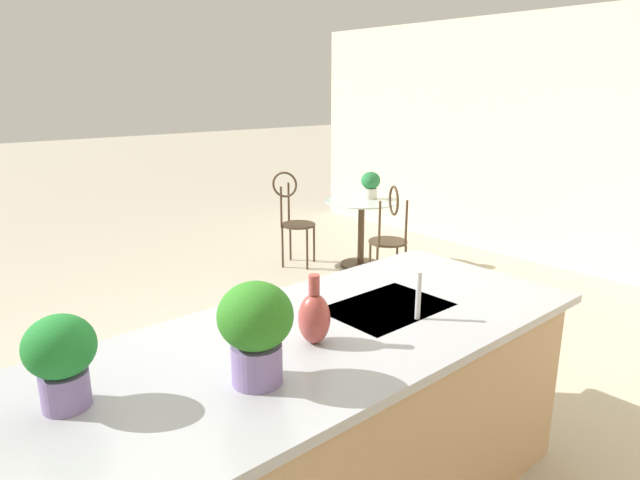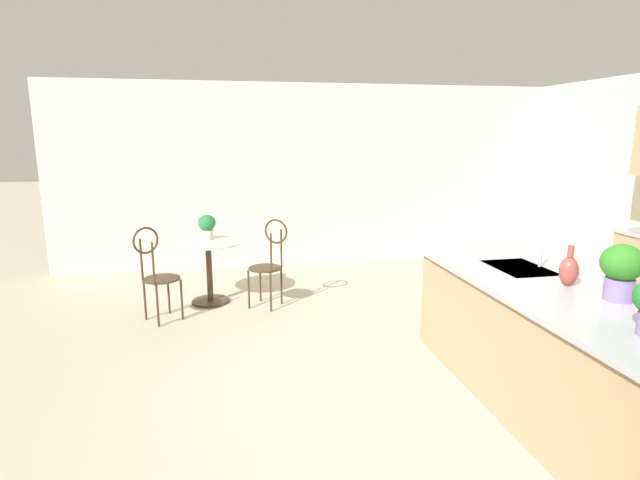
% 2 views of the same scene
% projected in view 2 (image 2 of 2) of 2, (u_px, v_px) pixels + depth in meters
% --- Properties ---
extents(ground_plane, '(40.00, 40.00, 0.00)m').
position_uv_depth(ground_plane, '(427.00, 398.00, 3.83)').
color(ground_plane, '#B2A893').
extents(wall_left_window, '(0.12, 7.80, 2.70)m').
position_uv_depth(wall_left_window, '(319.00, 176.00, 7.64)').
color(wall_left_window, beige).
rests_on(wall_left_window, ground).
extents(kitchen_island, '(2.80, 1.06, 0.92)m').
position_uv_depth(kitchen_island, '(558.00, 349.00, 3.61)').
color(kitchen_island, tan).
rests_on(kitchen_island, ground).
extents(bistro_table, '(0.80, 0.80, 0.74)m').
position_uv_depth(bistro_table, '(209.00, 266.00, 5.93)').
color(bistro_table, '#3D2D1E').
rests_on(bistro_table, ground).
extents(chair_near_window, '(0.52, 0.52, 1.04)m').
position_uv_depth(chair_near_window, '(269.00, 259.00, 5.74)').
color(chair_near_window, '#3D2D1E').
rests_on(chair_near_window, ground).
extents(chair_by_island, '(0.53, 0.53, 1.04)m').
position_uv_depth(chair_by_island, '(156.00, 270.00, 5.30)').
color(chair_by_island, '#3D2D1E').
rests_on(chair_by_island, ground).
extents(sink_faucet, '(0.02, 0.02, 0.22)m').
position_uv_depth(sink_faucet, '(541.00, 253.00, 4.05)').
color(sink_faucet, '#B2B5BA').
rests_on(sink_faucet, kitchen_island).
extents(potted_plant_on_table, '(0.21, 0.21, 0.30)m').
position_uv_depth(potted_plant_on_table, '(207.00, 225.00, 5.96)').
color(potted_plant_on_table, beige).
rests_on(potted_plant_on_table, bistro_table).
extents(potted_plant_counter_near, '(0.26, 0.26, 0.37)m').
position_uv_depth(potted_plant_counter_near, '(622.00, 268.00, 3.21)').
color(potted_plant_counter_near, '#7A669E').
rests_on(potted_plant_counter_near, kitchen_island).
extents(vase_on_counter, '(0.13, 0.13, 0.29)m').
position_uv_depth(vase_on_counter, '(569.00, 270.00, 3.55)').
color(vase_on_counter, '#993D38').
rests_on(vase_on_counter, kitchen_island).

